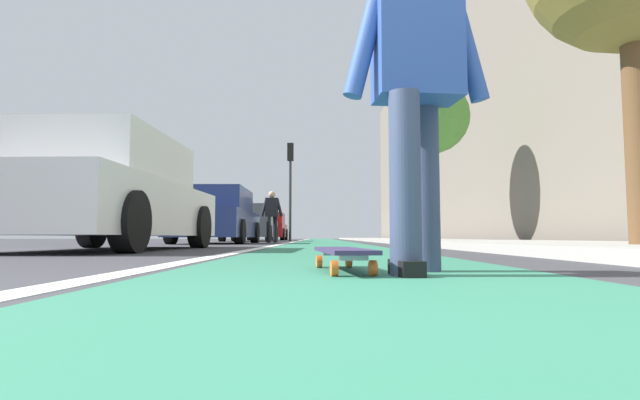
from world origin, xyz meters
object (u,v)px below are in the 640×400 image
parked_car_mid (217,218)px  parked_car_far (250,224)px  skateboard (343,253)px  parked_car_near (107,195)px  skater_person (416,76)px  traffic_light (290,173)px  pedestrian_distant (272,213)px  street_tree_mid (432,119)px  parked_car_end (269,227)px

parked_car_mid → parked_car_far: size_ratio=1.01×
skateboard → parked_car_near: bearing=35.9°
skater_person → parked_car_near: skater_person is taller
parked_car_near → traffic_light: bearing=-5.5°
parked_car_mid → traffic_light: 9.27m
parked_car_mid → pedestrian_distant: (2.36, -1.25, 0.24)m
parked_car_near → street_tree_mid: street_tree_mid is taller
parked_car_end → traffic_light: 5.59m
traffic_light → parked_car_near: bearing=174.5°
parked_car_near → street_tree_mid: 9.03m
street_tree_mid → parked_car_near: bearing=137.6°
parked_car_near → parked_car_end: (20.47, -0.04, -0.01)m
skateboard → parked_car_end: 24.70m
parked_car_far → parked_car_end: size_ratio=0.98×
parked_car_mid → parked_car_far: (6.84, 0.06, 0.01)m
parked_car_end → street_tree_mid: size_ratio=1.01×
parked_car_end → traffic_light: bearing=-163.1°
parked_car_far → parked_car_mid: bearing=-179.5°
skater_person → street_tree_mid: size_ratio=0.38×
traffic_light → street_tree_mid: size_ratio=1.02×
skateboard → parked_car_mid: 11.21m
parked_car_far → street_tree_mid: bearing=-141.1°
skater_person → parked_car_far: 18.10m
parked_car_far → pedestrian_distant: 4.68m
parked_car_mid → parked_car_end: bearing=0.1°
parked_car_far → skateboard: bearing=-170.6°
parked_car_near → pedestrian_distant: pedestrian_distant is taller
skateboard → parked_car_end: bearing=6.7°
parked_car_end → street_tree_mid: (-14.08, -5.79, 2.60)m
parked_car_near → parked_car_mid: (6.76, -0.06, -0.02)m
parked_car_end → parked_car_near: bearing=179.9°
pedestrian_distant → parked_car_end: bearing=6.4°
pedestrian_distant → street_tree_mid: bearing=-121.1°
parked_car_mid → street_tree_mid: bearing=-93.7°
skateboard → pedestrian_distant: 13.30m
skater_person → pedestrian_distant: (13.32, 1.97, -0.00)m
parked_car_end → traffic_light: traffic_light is taller
parked_car_near → parked_car_end: parked_car_near is taller
skateboard → parked_car_end: size_ratio=0.20×
skateboard → parked_car_far: size_ratio=0.20×
traffic_light → street_tree_mid: traffic_light is taller
street_tree_mid → skateboard: bearing=164.5°
parked_car_far → street_tree_mid: street_tree_mid is taller
traffic_light → street_tree_mid: (-9.22, -4.32, 0.25)m
skater_person → parked_car_far: (17.80, 3.28, -0.23)m
parked_car_near → traffic_light: 15.86m
skateboard → traffic_light: 19.94m
parked_car_end → street_tree_mid: bearing=-157.6°
parked_car_near → parked_car_far: 13.60m
parked_car_end → traffic_light: size_ratio=0.99×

